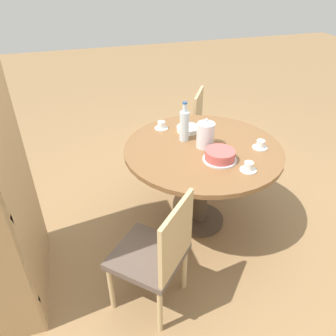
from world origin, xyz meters
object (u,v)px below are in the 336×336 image
chair_a (157,253)px  cup_a (260,145)px  coffee_pot (205,134)px  cake_main (220,156)px  water_bottle (184,125)px  cup_b (161,126)px  cup_c (249,167)px  chair_b (210,131)px

chair_a → cup_a: bearing=162.8°
coffee_pot → cake_main: bearing=-174.1°
coffee_pot → cup_a: coffee_pot is taller
water_bottle → cake_main: water_bottle is taller
coffee_pot → cup_b: 0.47m
chair_a → cup_c: size_ratio=7.50×
cup_c → chair_a: bearing=110.4°
chair_a → chair_b: bearing=-169.7°
chair_a → cup_b: bearing=-153.7°
cake_main → cup_c: size_ratio=2.12×
cake_main → cup_c: cake_main is taller
cake_main → chair_b: bearing=-20.8°
chair_a → water_bottle: (0.83, -0.47, 0.43)m
coffee_pot → cup_b: size_ratio=2.04×
cake_main → cup_a: cake_main is taller
chair_a → cup_b: 1.19m
coffee_pot → cake_main: size_ratio=0.96×
coffee_pot → cup_c: bearing=-159.1°
water_bottle → cup_c: 0.63m
cup_b → coffee_pot: bearing=-150.1°
chair_a → coffee_pot: (0.68, -0.59, 0.40)m
coffee_pot → cup_a: bearing=-110.7°
cake_main → cup_b: cake_main is taller
chair_a → cup_a: chair_a is taller
cake_main → cup_a: 0.38m
cup_a → chair_a: bearing=118.4°
cup_c → chair_b: bearing=-11.8°
cup_b → cup_c: same height
chair_a → water_bottle: size_ratio=2.71×
chair_b → cup_c: bearing=-159.6°
chair_a → cup_a: size_ratio=7.50×
water_bottle → cake_main: 0.41m
cup_a → coffee_pot: bearing=69.3°
chair_a → water_bottle: bearing=-165.0°
cake_main → cup_b: bearing=22.2°
chair_b → cake_main: bearing=-168.6°
coffee_pot → water_bottle: (0.15, 0.12, 0.02)m
cake_main → cup_a: size_ratio=2.12×
water_bottle → cup_a: 0.61m
chair_a → cup_c: (0.28, -0.74, 0.32)m
cake_main → cup_c: (-0.18, -0.13, -0.01)m
cake_main → cup_a: (0.07, -0.38, -0.01)m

